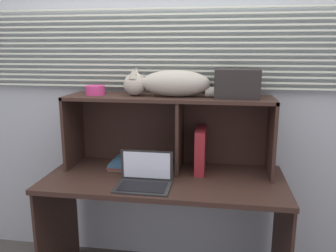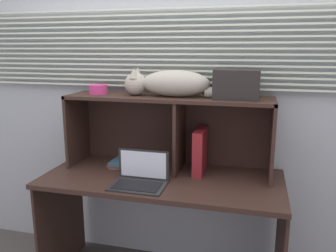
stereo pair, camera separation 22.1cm
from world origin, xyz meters
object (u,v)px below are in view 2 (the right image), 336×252
at_px(cat, 169,84).
at_px(storage_box, 237,84).
at_px(book_stack, 128,162).
at_px(small_basket, 98,89).
at_px(laptop, 140,178).
at_px(binder_upright, 200,151).

height_order(cat, storage_box, cat).
height_order(book_stack, storage_box, storage_box).
bearing_deg(small_basket, cat, 0.00).
bearing_deg(laptop, small_basket, 142.04).
bearing_deg(book_stack, laptop, -58.14).
distance_m(small_basket, storage_box, 0.92).
height_order(laptop, small_basket, small_basket).
distance_m(cat, storage_box, 0.42).
bearing_deg(book_stack, small_basket, 179.94).
bearing_deg(small_basket, binder_upright, 0.00).
xyz_separation_m(cat, laptop, (-0.10, -0.31, -0.53)).
xyz_separation_m(cat, storage_box, (0.42, -0.00, 0.01)).
bearing_deg(storage_box, book_stack, -179.98).
xyz_separation_m(cat, binder_upright, (0.21, -0.00, -0.43)).
bearing_deg(binder_upright, laptop, -135.36).
xyz_separation_m(laptop, storage_box, (0.53, 0.31, 0.54)).
distance_m(laptop, small_basket, 0.69).
relative_size(laptop, storage_box, 1.17).
bearing_deg(cat, laptop, -108.51).
relative_size(cat, book_stack, 2.79).
bearing_deg(book_stack, binder_upright, 0.02).
height_order(cat, small_basket, cat).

